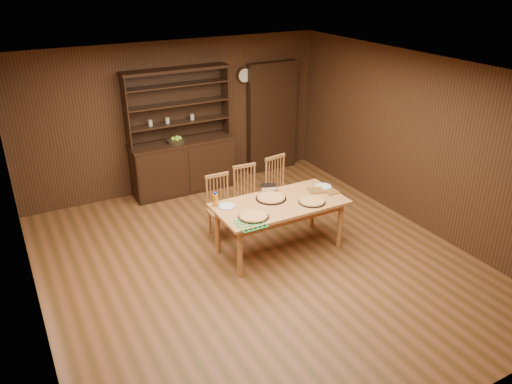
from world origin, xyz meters
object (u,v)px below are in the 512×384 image
chair_right (278,185)px  juice_bottle (215,200)px  china_hutch (183,159)px  chair_center (247,194)px  chair_left (220,204)px  dining_table (280,208)px

chair_right → juice_bottle: size_ratio=4.92×
china_hutch → chair_right: (0.98, -1.66, -0.06)m
juice_bottle → chair_right: bearing=23.7°
chair_center → chair_right: size_ratio=0.96×
chair_left → china_hutch: bearing=87.9°
china_hutch → chair_right: china_hutch is taller
chair_center → chair_right: bearing=4.2°
china_hutch → chair_center: (0.41, -1.67, -0.08)m
chair_center → chair_right: chair_right is taller
chair_right → chair_left: bearing=176.5°
china_hutch → chair_center: bearing=-76.2°
chair_left → juice_bottle: size_ratio=4.65×
dining_table → chair_right: 1.08m
chair_left → chair_center: bearing=11.1°
chair_center → juice_bottle: bearing=-140.4°
china_hutch → dining_table: (0.45, -2.58, 0.07)m
juice_bottle → china_hutch: bearing=80.5°
dining_table → chair_right: size_ratio=1.81×
china_hutch → juice_bottle: (-0.38, -2.26, 0.25)m
chair_left → chair_center: chair_center is taller
china_hutch → dining_table: china_hutch is taller
china_hutch → juice_bottle: china_hutch is taller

